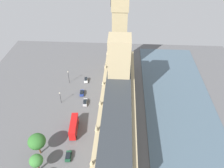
{
  "coord_description": "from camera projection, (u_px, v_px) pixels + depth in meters",
  "views": [
    {
      "loc": [
        -3.34,
        62.36,
        68.59
      ],
      "look_at": [
        1.0,
        -13.39,
        8.54
      ],
      "focal_mm": 35.11,
      "sensor_mm": 36.0,
      "label": 1
    }
  ],
  "objects": [
    {
      "name": "street_lamp_slot_12",
      "position": [
        68.0,
        75.0,
        108.49
      ],
      "size": [
        0.56,
        0.56,
        6.95
      ],
      "color": "black",
      "rests_on": "ground"
    },
    {
      "name": "car_silver_kerbside",
      "position": [
        85.0,
        102.0,
        98.68
      ],
      "size": [
        2.15,
        4.71,
        1.74
      ],
      "rotation": [
        0.0,
        0.0,
        3.22
      ],
      "color": "#B7B7BC",
      "rests_on": "ground"
    },
    {
      "name": "parliament_building",
      "position": [
        118.0,
        101.0,
        87.29
      ],
      "size": [
        13.21,
        65.28,
        32.08
      ],
      "color": "tan",
      "rests_on": "ground"
    },
    {
      "name": "plane_tree_under_trees",
      "position": [
        36.0,
        161.0,
        70.61
      ],
      "size": [
        4.49,
        4.49,
        7.29
      ],
      "color": "brown",
      "rests_on": "ground"
    },
    {
      "name": "street_lamp_slot_11",
      "position": [
        60.0,
        96.0,
        97.27
      ],
      "size": [
        0.56,
        0.56,
        5.9
      ],
      "color": "black",
      "rests_on": "ground"
    },
    {
      "name": "pedestrian_corner",
      "position": [
        100.0,
        107.0,
        96.39
      ],
      "size": [
        0.51,
        0.6,
        1.59
      ],
      "rotation": [
        0.0,
        0.0,
        0.15
      ],
      "color": "black",
      "rests_on": "ground"
    },
    {
      "name": "clock_tower",
      "position": [
        120.0,
        18.0,
        103.47
      ],
      "size": [
        8.27,
        8.27,
        55.99
      ],
      "color": "tan",
      "rests_on": "ground"
    },
    {
      "name": "car_dark_green_near_tower",
      "position": [
        68.0,
        156.0,
        76.98
      ],
      "size": [
        2.23,
        4.34,
        1.74
      ],
      "rotation": [
        0.0,
        0.0,
        3.22
      ],
      "color": "#19472D",
      "rests_on": "ground"
    },
    {
      "name": "plane_tree_slot_10",
      "position": [
        37.0,
        141.0,
        74.95
      ],
      "size": [
        6.08,
        6.08,
        9.23
      ],
      "color": "brown",
      "rests_on": "ground"
    },
    {
      "name": "double_decker_bus_midblock",
      "position": [
        74.0,
        126.0,
        85.42
      ],
      "size": [
        3.25,
        10.65,
        4.75
      ],
      "rotation": [
        0.0,
        0.0,
        3.21
      ],
      "color": "red",
      "rests_on": "ground"
    },
    {
      "name": "car_blue_far_end",
      "position": [
        82.0,
        93.0,
        103.8
      ],
      "size": [
        2.22,
        4.43,
        1.74
      ],
      "rotation": [
        0.0,
        0.0,
        3.24
      ],
      "color": "navy",
      "rests_on": "ground"
    },
    {
      "name": "ground_plane",
      "position": [
        113.0,
        120.0,
        91.53
      ],
      "size": [
        135.28,
        135.28,
        0.0
      ],
      "primitive_type": "plane",
      "color": "#565659"
    },
    {
      "name": "river_thames",
      "position": [
        184.0,
        123.0,
        90.13
      ],
      "size": [
        30.94,
        121.75,
        0.25
      ],
      "primitive_type": "cube",
      "color": "#475B6B",
      "rests_on": "ground"
    },
    {
      "name": "pedestrian_leading",
      "position": [
        101.0,
        94.0,
        103.56
      ],
      "size": [
        0.57,
        0.66,
        1.68
      ],
      "rotation": [
        0.0,
        0.0,
        0.25
      ],
      "color": "maroon",
      "rests_on": "ground"
    },
    {
      "name": "car_white_trailing",
      "position": [
        86.0,
        80.0,
        111.8
      ],
      "size": [
        2.25,
        4.32,
        1.74
      ],
      "rotation": [
        0.0,
        0.0,
        0.12
      ],
      "color": "silver",
      "rests_on": "ground"
    },
    {
      "name": "pedestrian_by_river_gate",
      "position": [
        97.0,
        124.0,
        88.79
      ],
      "size": [
        0.52,
        0.62,
        1.62
      ],
      "rotation": [
        0.0,
        0.0,
        6.11
      ],
      "color": "gray",
      "rests_on": "ground"
    }
  ]
}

